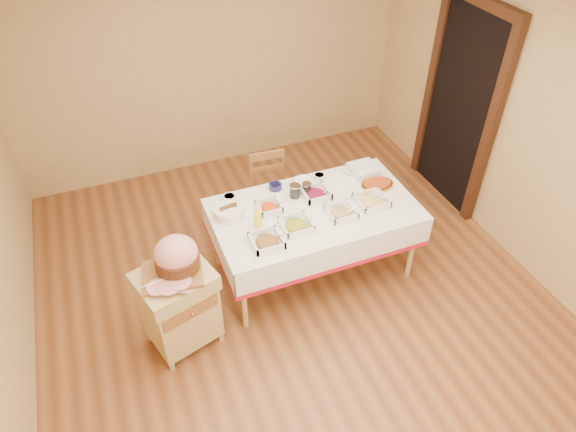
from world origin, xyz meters
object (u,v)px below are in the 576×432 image
Objects in this scene: preserve_jar_right at (307,189)px; dining_chair at (271,194)px; plate_stack at (363,170)px; dining_table at (314,222)px; mustard_bottle at (257,219)px; ham_on_board at (176,258)px; butcher_cart at (179,305)px; preserve_jar_left at (295,191)px; bread_basket at (229,212)px; brass_platter at (377,184)px.

dining_chair is at bearing 109.88° from preserve_jar_right.
dining_table is at bearing -153.83° from plate_stack.
mustard_bottle is (-0.57, -0.28, 0.04)m from preserve_jar_right.
dining_chair is at bearing 42.82° from ham_on_board.
butcher_cart is 6.23× the size of preserve_jar_left.
butcher_cart is 1.62m from dining_chair.
preserve_jar_left is 0.12m from preserve_jar_right.
bread_basket reaches higher than butcher_cart.
bread_basket reaches higher than plate_stack.
butcher_cart is 4.07× the size of mustard_bottle.
mustard_bottle reaches higher than bread_basket.
dining_table is at bearing -78.03° from dining_chair.
preserve_jar_right is at bearing 24.10° from butcher_cart.
bread_basket is 1.02× the size of plate_stack.
dining_chair is at bearing 42.86° from bread_basket.
bread_basket is at bearing -137.14° from dining_chair.
ham_on_board is (-1.14, -1.06, 0.48)m from dining_chair.
mustard_bottle is 1.24m from brass_platter.
preserve_jar_left is at bearing -176.54° from preserve_jar_right.
plate_stack is (0.76, 0.10, -0.02)m from preserve_jar_left.
preserve_jar_left is (1.25, 0.60, 0.37)m from butcher_cart.
dining_table is 0.75m from dining_chair.
ham_on_board is at bearing -156.49° from preserve_jar_right.
dining_chair is 6.88× the size of preserve_jar_left.
preserve_jar_right is 0.35× the size of brass_platter.
preserve_jar_left reaches higher than dining_table.
plate_stack is (0.66, 0.32, 0.20)m from dining_table.
plate_stack reaches higher than butcher_cart.
mustard_bottle reaches higher than dining_chair.
plate_stack reaches higher than brass_platter.
butcher_cart is at bearing -155.90° from preserve_jar_right.
brass_platter is at bearing -37.16° from dining_chair.
mustard_bottle is 0.29m from bread_basket.
preserve_jar_left is at bearing 25.31° from ham_on_board.
brass_platter is (0.02, -0.24, -0.02)m from plate_stack.
brass_platter is at bearing -10.12° from preserve_jar_left.
preserve_jar_right is at bearing 167.47° from brass_platter.
bread_basket is at bearing 176.43° from brass_platter.
preserve_jar_left is at bearing 31.08° from mustard_bottle.
ham_on_board reaches higher than bread_basket.
preserve_jar_right is 0.42× the size of bread_basket.
preserve_jar_left is 1.16× the size of preserve_jar_right.
mustard_bottle reaches higher than preserve_jar_right.
ham_on_board reaches higher than dining_chair.
dining_chair reaches higher than brass_platter.
plate_stack is (0.64, 0.09, -0.01)m from preserve_jar_right.
mustard_bottle reaches higher than brass_platter.
dining_chair is 0.62m from preserve_jar_left.
dining_table is at bearing -13.47° from bread_basket.
butcher_cart is 0.95m from mustard_bottle.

